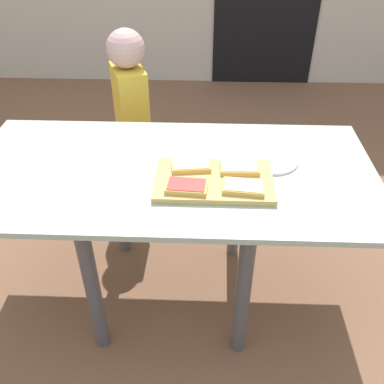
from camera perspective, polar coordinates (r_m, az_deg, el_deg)
ground_plane at (r=2.04m, az=-2.32°, el=-13.22°), size 16.00×16.00×0.00m
dining_table at (r=1.63m, az=-2.82°, el=0.17°), size 1.53×0.74×0.69m
cutting_board at (r=1.50m, az=2.96°, el=1.54°), size 0.42×0.26×0.02m
pizza_slice_near_right at (r=1.44m, az=6.96°, el=0.68°), size 0.15×0.10×0.02m
pizza_slice_far_right at (r=1.54m, az=6.41°, el=3.29°), size 0.14×0.09×0.02m
pizza_slice_far_left at (r=1.54m, az=-0.16°, el=3.64°), size 0.15×0.10×0.02m
pizza_slice_near_left at (r=1.43m, az=-0.74°, el=0.76°), size 0.15×0.10×0.02m
plate_white_right at (r=1.65m, az=10.48°, el=4.34°), size 0.21×0.21×0.01m
child_left at (r=2.23m, az=-8.13°, el=10.45°), size 0.22×0.27×1.01m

